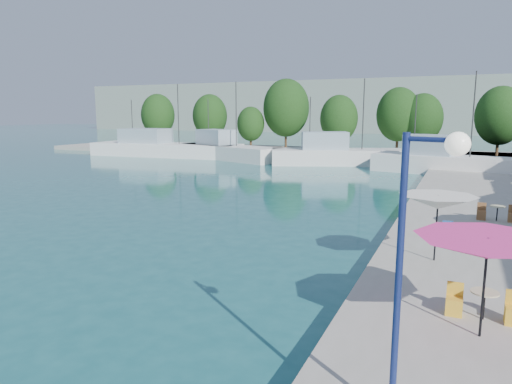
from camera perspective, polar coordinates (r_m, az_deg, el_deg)
The scene contains 20 objects.
quay_far at distance 65.76m, azimuth 9.44°, elevation 4.78°, with size 90.00×16.00×0.60m, color gray.
hill_west at distance 161.09m, azimuth 10.50°, elevation 10.38°, with size 180.00×40.00×16.00m, color gray.
trawler_01 at distance 65.35m, azimuth -11.63°, elevation 5.36°, with size 21.70×7.06×10.20m.
trawler_02 at distance 60.01m, azimuth -3.77°, elevation 5.16°, with size 16.59×9.86×10.20m.
trawler_03 at distance 54.18m, azimuth 10.79°, elevation 4.51°, with size 17.76×10.50×10.20m.
trawler_04 at distance 48.73m, azimuth 22.88°, elevation 3.34°, with size 15.67×6.65×10.20m.
tree_01 at distance 83.24m, azimuth -12.17°, elevation 9.39°, with size 5.88×5.88×8.70m.
tree_02 at distance 76.95m, azimuth -5.78°, elevation 9.43°, with size 5.71×5.71×8.46m.
tree_03 at distance 72.29m, azimuth -0.66°, elevation 8.51°, with size 4.31×4.31×6.38m.
tree_04 at distance 72.39m, azimuth 3.78°, elevation 10.44°, with size 7.18×7.18×10.63m.
tree_05 at distance 66.87m, azimuth 10.32°, elevation 9.02°, with size 5.35×5.35×7.92m.
tree_06 at distance 67.52m, azimuth 17.38°, elevation 9.23°, with size 6.03×6.03×8.92m.
tree_07 at distance 67.07m, azimuth 20.09°, elevation 8.64°, with size 5.43×5.43×8.04m.
tree_08 at distance 65.01m, azimuth 28.20°, elevation 8.40°, with size 5.87×5.87×8.69m.
umbrella_pink at distance 11.96m, azimuth 26.94°, elevation -6.31°, with size 3.34×3.34×2.44m.
umbrella_white at distance 17.55m, azimuth 21.79°, elevation -1.18°, with size 2.71×2.71×2.42m.
cafe_table_01 at distance 13.58m, azimuth 26.55°, elevation -12.92°, with size 1.82×0.70×0.76m.
cafe_table_02 at distance 20.77m, azimuth 24.69°, elevation -5.07°, with size 1.82×0.70×0.76m.
cafe_table_03 at distance 25.73m, azimuth 27.89°, elevation -2.58°, with size 1.82×0.70×0.76m.
street_lamp at distance 7.68m, azimuth 19.84°, elevation -4.40°, with size 0.99×0.52×5.03m.
Camera 1 is at (8.74, 3.66, 5.89)m, focal length 32.00 mm.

